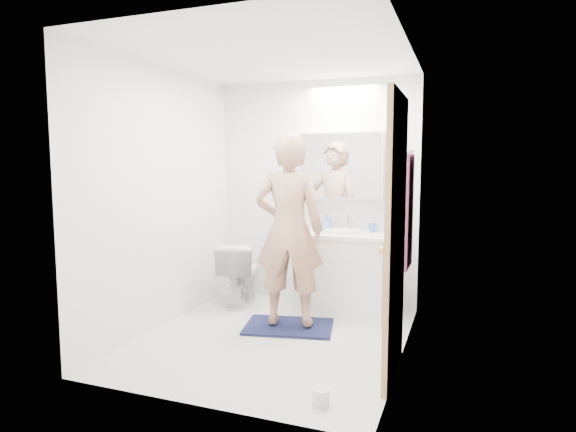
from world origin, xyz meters
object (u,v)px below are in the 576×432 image
at_px(person, 289,230).
at_px(medicine_cabinet, 341,165).
at_px(vanity_cabinet, 342,274).
at_px(toilet_paper_roll, 321,397).
at_px(soap_bottle_b, 327,222).
at_px(soap_bottle_a, 318,219).
at_px(toothbrush_cup, 373,228).
at_px(toilet, 240,273).

bearing_deg(person, medicine_cabinet, -118.43).
bearing_deg(vanity_cabinet, toilet_paper_roll, -79.92).
bearing_deg(soap_bottle_b, vanity_cabinet, -40.13).
bearing_deg(medicine_cabinet, vanity_cabinet, -69.92).
height_order(soap_bottle_a, soap_bottle_b, soap_bottle_a).
xyz_separation_m(medicine_cabinet, soap_bottle_a, (-0.23, -0.06, -0.57)).
distance_m(medicine_cabinet, soap_bottle_a, 0.62).
distance_m(soap_bottle_a, soap_bottle_b, 0.10).
bearing_deg(vanity_cabinet, person, -117.07).
relative_size(person, toothbrush_cup, 18.21).
height_order(toilet, soap_bottle_a, soap_bottle_a).
xyz_separation_m(vanity_cabinet, toilet_paper_roll, (0.34, -1.93, -0.34)).
distance_m(toilet, toothbrush_cup, 1.50).
height_order(vanity_cabinet, soap_bottle_a, soap_bottle_a).
height_order(toothbrush_cup, toilet_paper_roll, toothbrush_cup).
height_order(soap_bottle_b, toilet_paper_roll, soap_bottle_b).
distance_m(toilet, soap_bottle_b, 1.09).
bearing_deg(toothbrush_cup, medicine_cabinet, 171.98).
bearing_deg(medicine_cabinet, toothbrush_cup, -8.02).
xyz_separation_m(person, toilet_paper_roll, (0.68, -1.27, -0.87)).
xyz_separation_m(person, soap_bottle_b, (0.13, 0.84, -0.02)).
bearing_deg(vanity_cabinet, toilet, -174.03).
xyz_separation_m(soap_bottle_b, toothbrush_cup, (0.49, -0.02, -0.04)).
bearing_deg(toilet_paper_roll, toilet, 128.49).
relative_size(medicine_cabinet, person, 0.51).
relative_size(toilet, person, 0.39).
distance_m(soap_bottle_a, toilet_paper_roll, 2.35).
height_order(soap_bottle_a, toothbrush_cup, soap_bottle_a).
xyz_separation_m(medicine_cabinet, toothbrush_cup, (0.36, -0.05, -0.64)).
distance_m(person, toothbrush_cup, 1.03).
xyz_separation_m(vanity_cabinet, toothbrush_cup, (0.28, 0.16, 0.47)).
bearing_deg(vanity_cabinet, medicine_cabinet, 110.08).
distance_m(medicine_cabinet, soap_bottle_b, 0.62).
bearing_deg(toilet_paper_roll, person, 118.28).
height_order(person, toothbrush_cup, person).
relative_size(toilet, soap_bottle_a, 3.16).
relative_size(toilet, soap_bottle_b, 4.24).
height_order(toilet, soap_bottle_b, soap_bottle_b).
distance_m(vanity_cabinet, toilet, 1.11).
relative_size(vanity_cabinet, toilet_paper_roll, 8.18).
relative_size(soap_bottle_b, toilet_paper_roll, 1.45).
bearing_deg(soap_bottle_b, medicine_cabinet, 12.37).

